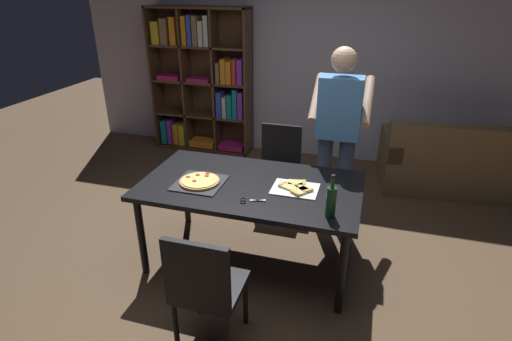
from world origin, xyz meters
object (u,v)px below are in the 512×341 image
couch (458,165)px  person_serving_pizza (338,131)px  pepperoni_pizza_on_tray (200,182)px  wine_bottle (331,201)px  chair_near_camera (205,286)px  chair_far_side (279,163)px  kitchen_scissors (248,200)px  dining_table (251,191)px  bookshelf (202,82)px

couch → person_serving_pizza: bearing=-136.9°
pepperoni_pizza_on_tray → wine_bottle: wine_bottle is taller
chair_near_camera → pepperoni_pizza_on_tray: chair_near_camera is taller
chair_far_side → kitchen_scissors: 1.29m
dining_table → chair_far_side: chair_far_side is taller
person_serving_pizza → bookshelf: bearing=141.5°
kitchen_scissors → couch: bearing=51.0°
chair_far_side → wine_bottle: 1.51m
dining_table → kitchen_scissors: bearing=-76.3°
pepperoni_pizza_on_tray → kitchen_scissors: bearing=-19.7°
dining_table → pepperoni_pizza_on_tray: 0.42m
chair_far_side → bookshelf: bookshelf is taller
couch → pepperoni_pizza_on_tray: bearing=-137.7°
chair_near_camera → pepperoni_pizza_on_tray: (-0.40, 0.87, 0.25)m
chair_far_side → bookshelf: size_ratio=0.46×
wine_bottle → dining_table: bearing=154.8°
chair_far_side → kitchen_scissors: bearing=-86.9°
chair_near_camera → dining_table: bearing=90.0°
couch → bookshelf: 3.43m
dining_table → chair_near_camera: bearing=-90.0°
chair_near_camera → person_serving_pizza: size_ratio=0.51×
chair_far_side → wine_bottle: (0.68, -1.30, 0.36)m
dining_table → bookshelf: (-1.44, 2.38, 0.28)m
dining_table → chair_near_camera: chair_near_camera is taller
couch → pepperoni_pizza_on_tray: size_ratio=4.63×
chair_near_camera → kitchen_scissors: (0.07, 0.70, 0.24)m
bookshelf → kitchen_scissors: bookshelf is taller
wine_bottle → chair_near_camera: bearing=-135.6°
bookshelf → kitchen_scissors: 3.06m
dining_table → person_serving_pizza: person_serving_pizza is taller
chair_near_camera → couch: chair_near_camera is taller
chair_far_side → wine_bottle: size_ratio=2.85×
chair_far_side → bookshelf: bearing=135.8°
bookshelf → person_serving_pizza: 2.60m
chair_far_side → person_serving_pizza: person_serving_pizza is taller
chair_near_camera → wine_bottle: size_ratio=2.85×
couch → kitchen_scissors: (-1.84, -2.27, 0.45)m
person_serving_pizza → chair_far_side: bearing=159.7°
bookshelf → person_serving_pizza: bookshelf is taller
bookshelf → chair_far_side: bearing=-44.2°
bookshelf → kitchen_scissors: (1.51, -2.66, -0.21)m
chair_far_side → chair_near_camera: bearing=-90.0°
chair_near_camera → bookshelf: (-1.44, 3.36, 0.45)m
dining_table → person_serving_pizza: (0.60, 0.76, 0.32)m
person_serving_pizza → kitchen_scissors: bearing=-116.8°
couch → dining_table: bearing=-133.8°
bookshelf → pepperoni_pizza_on_tray: bookshelf is taller
pepperoni_pizza_on_tray → kitchen_scissors: 0.50m
dining_table → chair_far_side: (0.00, 0.98, -0.17)m
couch → chair_near_camera: bearing=-122.7°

